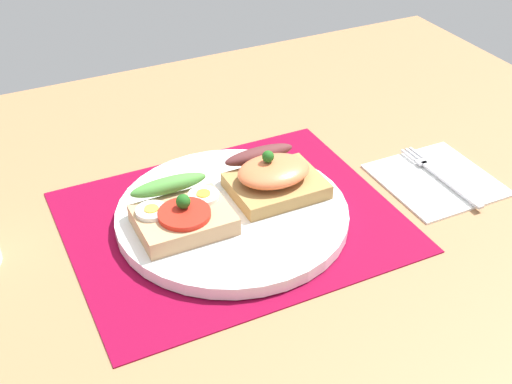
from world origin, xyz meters
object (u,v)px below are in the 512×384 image
(napkin, at_px, (436,179))
(fork, at_px, (439,174))
(sandwich_egg_tomato, at_px, (181,213))
(sandwich_salmon, at_px, (273,176))
(plate, at_px, (232,215))

(napkin, height_order, fork, fork)
(sandwich_egg_tomato, xyz_separation_m, sandwich_salmon, (0.12, 0.02, 0.00))
(plate, relative_size, sandwich_salmon, 2.51)
(sandwich_egg_tomato, bearing_deg, plate, 0.23)
(plate, bearing_deg, napkin, -7.38)
(plate, xyz_separation_m, napkin, (0.26, -0.03, -0.01))
(sandwich_egg_tomato, bearing_deg, fork, -5.67)
(sandwich_salmon, bearing_deg, napkin, -13.62)
(napkin, distance_m, fork, 0.01)
(sandwich_egg_tomato, height_order, fork, sandwich_egg_tomato)
(plate, distance_m, fork, 0.27)
(napkin, relative_size, fork, 0.94)
(plate, relative_size, sandwich_egg_tomato, 2.60)
(plate, height_order, napkin, plate)
(plate, distance_m, sandwich_egg_tomato, 0.06)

